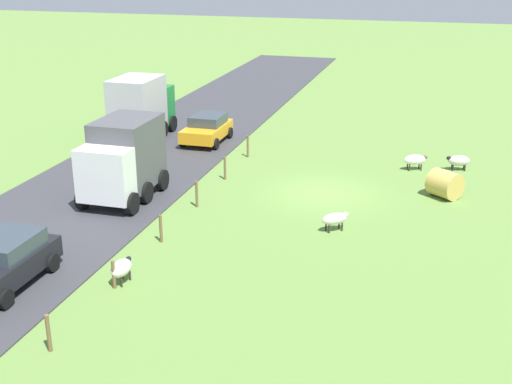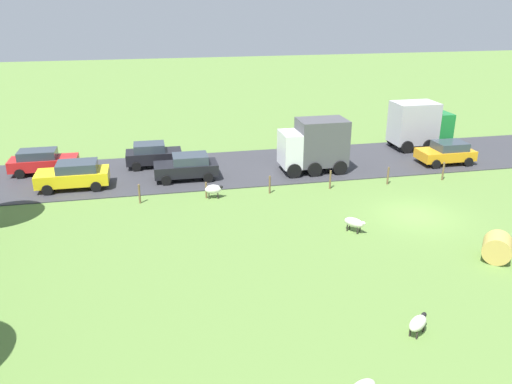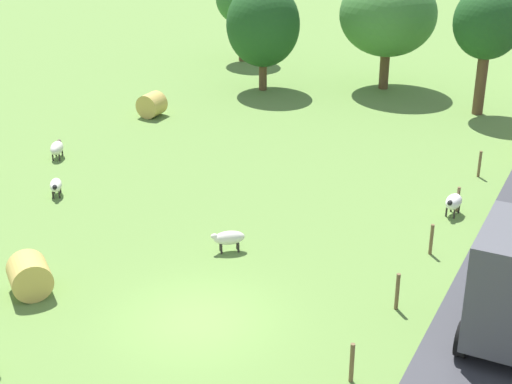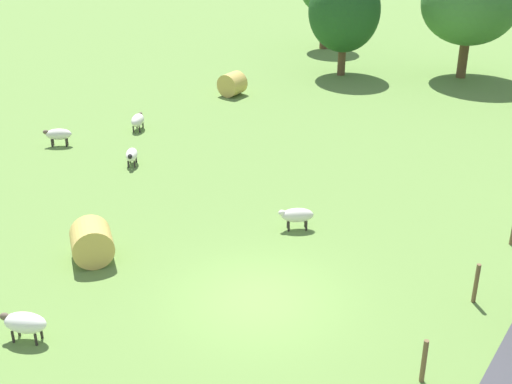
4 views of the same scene
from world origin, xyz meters
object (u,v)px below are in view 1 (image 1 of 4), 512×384
Objects in this scene: hay_bale_0 at (445,184)px; truck_1 at (123,159)px; sheep_6 at (121,268)px; sheep_5 at (415,160)px; car_3 at (5,261)px; sheep_3 at (335,219)px; truck_2 at (141,106)px; sheep_0 at (459,161)px; car_2 at (207,128)px.

hay_bale_0 is 0.29× the size of truck_1.
sheep_5 is at bearing -119.80° from sheep_6.
truck_1 reaches higher than car_3.
car_3 is (9.80, 7.66, 0.39)m from sheep_3.
truck_2 is (16.05, -1.79, 1.42)m from sheep_5.
sheep_3 is 17.25m from truck_2.
truck_2 reaches higher than truck_1.
sheep_5 is at bearing 173.65° from truck_2.
sheep_0 is 10.63m from sheep_3.
sheep_0 is 0.28× the size of truck_2.
sheep_0 is 18.29m from truck_2.
sheep_6 is 0.27× the size of car_3.
car_2 is at bearing -79.58° from sheep_6.
truck_1 is at bearing 87.90° from car_2.
car_2 is (-4.10, -0.05, -1.08)m from truck_2.
sheep_3 is 0.29× the size of car_2.
sheep_6 is 0.29× the size of car_2.
car_3 is at bearing 49.70° from sheep_0.
car_3 reaches higher than sheep_5.
sheep_0 is at bearing -116.58° from sheep_3.
hay_bale_0 is 14.53m from truck_1.
truck_2 reaches higher than car_3.
car_3 is (-3.64, 18.38, -1.05)m from truck_2.
truck_1 is at bearing 16.98° from hay_bale_0.
car_3 is (0.46, 18.43, 0.03)m from car_2.
truck_2 reaches higher than sheep_6.
sheep_3 is 14.26m from car_2.
sheep_3 is 0.90× the size of sheep_5.
hay_bale_0 is at bearing -128.50° from sheep_3.
sheep_3 is 0.28× the size of car_3.
truck_1 reaches higher than hay_bale_0.
sheep_6 reaches higher than sheep_0.
car_2 reaches higher than sheep_3.
hay_bale_0 reaches higher than sheep_6.
sheep_5 is 17.68m from sheep_6.
car_2 is 18.43m from car_3.
hay_bale_0 is (-4.14, -5.21, 0.11)m from sheep_3.
sheep_6 is at bearing 100.42° from car_2.
truck_2 is at bearing -6.35° from sheep_5.
car_3 is at bearing 88.56° from car_2.
truck_1 is 0.99× the size of truck_2.
truck_1 reaches higher than sheep_5.
truck_2 reaches higher than sheep_5.
sheep_0 is 0.30× the size of car_3.
truck_2 is 1.16× the size of car_2.
truck_2 is (17.58, -5.52, 1.33)m from hay_bale_0.
truck_2 is (3.74, -9.74, 0.04)m from truck_1.
sheep_0 is at bearing -98.12° from hay_bale_0.
hay_bale_0 is (0.61, 4.30, 0.12)m from sheep_0.
car_2 is at bearing -49.09° from sheep_3.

